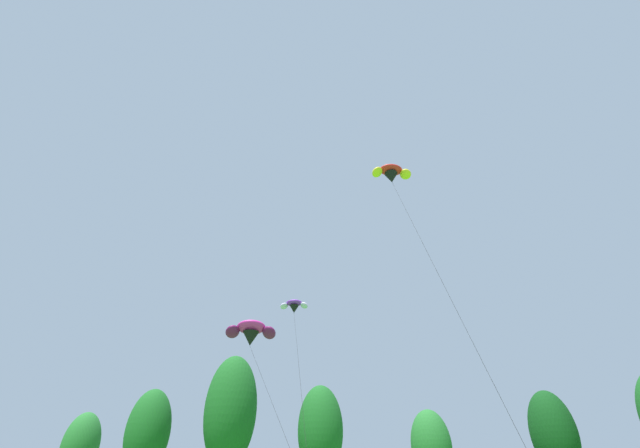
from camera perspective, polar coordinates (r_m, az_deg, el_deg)
The scene contains 9 objects.
treeline_tree_a at distance 67.84m, azimuth -30.21°, elevation -24.99°, with size 4.57×4.57×10.25m.
treeline_tree_b at distance 57.25m, azimuth -22.67°, elevation -24.97°, with size 5.02×5.02×11.94m.
treeline_tree_c at distance 53.36m, azimuth -12.23°, elevation -23.78°, with size 5.98×5.98×15.49m.
treeline_tree_d at distance 50.93m, azimuth 0.06°, elevation -26.56°, with size 5.00×5.00×11.85m.
treeline_tree_e at distance 50.91m, azimuth 15.13°, elevation -27.50°, with size 4.26×4.26×9.10m.
treeline_tree_f at distance 56.65m, azimuth 29.56°, elevation -23.85°, with size 4.83×4.83×11.23m.
parafoil_kite_high_purple at distance 37.77m, azimuth -3.59°, elevation -11.23°, with size 5.80×16.56×14.67m.
parafoil_kite_mid_red_yellow at distance 28.53m, azimuth 9.82°, elevation 6.86°, with size 4.37×8.33×19.03m.
parafoil_kite_far_magenta at distance 28.68m, azimuth -9.52°, elevation -14.53°, with size 7.19×8.50×9.98m.
Camera 1 is at (0.48, 2.25, 2.30)m, focal length 23.18 mm.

